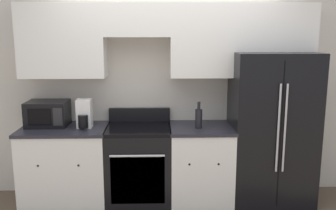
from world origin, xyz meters
TOP-DOWN VIEW (x-y plane):
  - wall_back at (0.02, 0.59)m, footprint 8.00×0.39m
  - lower_cabinets_left at (-1.16, 0.31)m, footprint 0.96×0.64m
  - lower_cabinets_right at (0.37, 0.31)m, footprint 0.71×0.64m
  - oven_range at (-0.33, 0.31)m, footprint 0.72×0.65m
  - refrigerator at (1.17, 0.37)m, footprint 0.91×0.77m
  - microwave at (-1.36, 0.41)m, footprint 0.45×0.35m
  - bottle at (0.34, 0.25)m, footprint 0.08×0.08m
  - electric_kettle at (-0.93, 0.30)m, footprint 0.16×0.22m

SIDE VIEW (x-z plane):
  - lower_cabinets_left at x=-1.16m, z-range 0.00..0.88m
  - lower_cabinets_right at x=0.37m, z-range 0.00..0.88m
  - oven_range at x=-0.33m, z-range -0.07..0.97m
  - refrigerator at x=1.17m, z-range 0.00..1.71m
  - bottle at x=0.34m, z-range 0.85..1.14m
  - microwave at x=-1.36m, z-range 0.88..1.16m
  - electric_kettle at x=-0.93m, z-range 0.87..1.19m
  - wall_back at x=0.02m, z-range 0.21..2.81m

